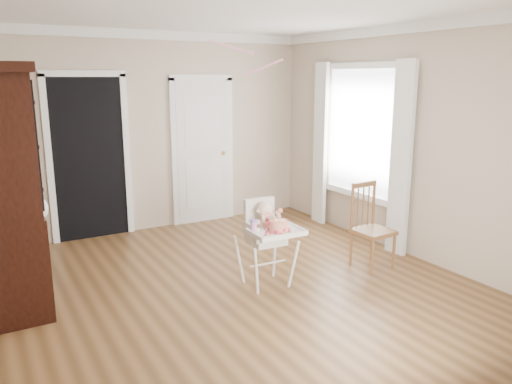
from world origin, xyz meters
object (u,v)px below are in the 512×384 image
sippy_cup (254,225)px  china_cabinet (6,189)px  cake (279,226)px  dining_chair (371,229)px  high_chair (266,233)px

sippy_cup → china_cabinet: china_cabinet is taller
cake → dining_chair: 1.30m
cake → dining_chair: dining_chair is taller
cake → sippy_cup: 0.25m
china_cabinet → dining_chair: (3.55, -0.97, -0.67)m
sippy_cup → china_cabinet: size_ratio=0.07×
cake → china_cabinet: 2.54m
sippy_cup → dining_chair: bearing=-0.9°
high_chair → dining_chair: size_ratio=0.96×
high_chair → sippy_cup: high_chair is taller
cake → dining_chair: size_ratio=0.25×
sippy_cup → china_cabinet: 2.29m
high_chair → sippy_cup: 0.28m
cake → sippy_cup: (-0.23, 0.10, 0.01)m
high_chair → china_cabinet: china_cabinet is taller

